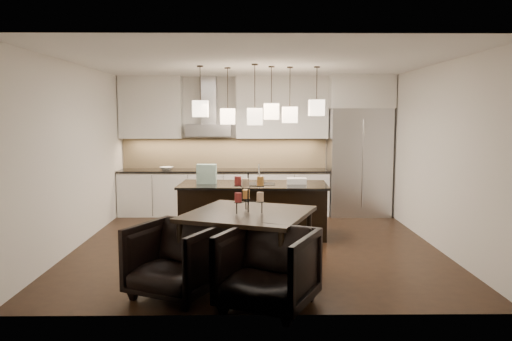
{
  "coord_description": "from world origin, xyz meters",
  "views": [
    {
      "loc": [
        -0.09,
        -7.62,
        2.02
      ],
      "look_at": [
        0.0,
        0.2,
        1.15
      ],
      "focal_mm": 35.0,
      "sensor_mm": 36.0,
      "label": 1
    }
  ],
  "objects_px": {
    "refrigerator": "(359,162)",
    "armchair_left": "(176,260)",
    "armchair_right": "(268,269)",
    "dining_table": "(248,245)",
    "island_body": "(253,211)"
  },
  "relations": [
    {
      "from": "dining_table",
      "to": "armchair_left",
      "type": "distance_m",
      "value": 1.0
    },
    {
      "from": "refrigerator",
      "to": "dining_table",
      "type": "distance_m",
      "value": 4.59
    },
    {
      "from": "island_body",
      "to": "refrigerator",
      "type": "bearing_deg",
      "value": 41.53
    },
    {
      "from": "refrigerator",
      "to": "dining_table",
      "type": "bearing_deg",
      "value": -119.16
    },
    {
      "from": "dining_table",
      "to": "armchair_right",
      "type": "bearing_deg",
      "value": -57.25
    },
    {
      "from": "dining_table",
      "to": "armchair_right",
      "type": "distance_m",
      "value": 0.99
    },
    {
      "from": "dining_table",
      "to": "armchair_left",
      "type": "xyz_separation_m",
      "value": [
        -0.81,
        -0.59,
        -0.0
      ]
    },
    {
      "from": "dining_table",
      "to": "armchair_left",
      "type": "relative_size",
      "value": 1.53
    },
    {
      "from": "island_body",
      "to": "armchair_right",
      "type": "height_order",
      "value": "armchair_right"
    },
    {
      "from": "refrigerator",
      "to": "dining_table",
      "type": "height_order",
      "value": "refrigerator"
    },
    {
      "from": "refrigerator",
      "to": "armchair_left",
      "type": "bearing_deg",
      "value": -123.57
    },
    {
      "from": "island_body",
      "to": "armchair_right",
      "type": "xyz_separation_m",
      "value": [
        0.13,
        -3.22,
        0.0
      ]
    },
    {
      "from": "armchair_right",
      "to": "refrigerator",
      "type": "bearing_deg",
      "value": 93.38
    },
    {
      "from": "refrigerator",
      "to": "armchair_right",
      "type": "distance_m",
      "value": 5.38
    },
    {
      "from": "refrigerator",
      "to": "armchair_left",
      "type": "relative_size",
      "value": 2.37
    }
  ]
}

